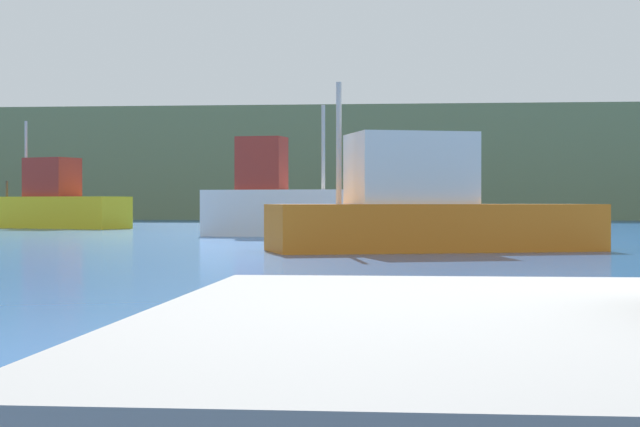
{
  "coord_description": "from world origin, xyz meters",
  "views": [
    {
      "loc": [
        -1.75,
        -3.65,
        1.08
      ],
      "look_at": [
        -4.07,
        21.65,
        0.82
      ],
      "focal_mm": 59.38,
      "sensor_mm": 36.0,
      "label": 1
    }
  ],
  "objects": [
    {
      "name": "hillside_backdrop",
      "position": [
        0.0,
        67.1,
        3.59
      ],
      "size": [
        140.0,
        10.99,
        7.19
      ],
      "primitive_type": "cube",
      "color": "#6B7A51",
      "rests_on": "ground"
    },
    {
      "name": "fishing_boat_white",
      "position": [
        -6.27,
        29.93,
        1.09
      ],
      "size": [
        5.05,
        2.16,
        4.17
      ],
      "rotation": [
        0.0,
        0.0,
        -0.17
      ],
      "color": "white",
      "rests_on": "ground"
    },
    {
      "name": "fishing_boat_yellow",
      "position": [
        -16.92,
        39.91,
        1.01
      ],
      "size": [
        6.45,
        4.17,
        4.61
      ],
      "rotation": [
        0.0,
        0.0,
        2.76
      ],
      "color": "yellow",
      "rests_on": "ground"
    },
    {
      "name": "fishing_boat_orange",
      "position": [
        -1.52,
        20.1,
        0.92
      ],
      "size": [
        7.73,
        4.5,
        3.73
      ],
      "rotation": [
        0.0,
        0.0,
        3.45
      ],
      "color": "orange",
      "rests_on": "ground"
    }
  ]
}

